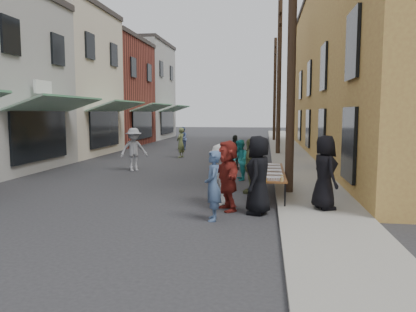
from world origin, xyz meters
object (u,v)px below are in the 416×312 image
(utility_pole_near, at_px, (292,46))
(guest_front_a, at_px, (258,175))
(catering_tray_sausage, at_px, (274,178))
(server, at_px, (325,172))
(guest_front_c, at_px, (240,160))
(serving_table, at_px, (273,172))
(utility_pole_far, at_px, (275,90))
(utility_pole_mid, at_px, (279,79))

(utility_pole_near, height_order, guest_front_a, utility_pole_near)
(catering_tray_sausage, relative_size, server, 0.27)
(server, bearing_deg, utility_pole_near, 0.48)
(utility_pole_near, xyz_separation_m, guest_front_a, (-0.90, -2.51, -3.52))
(guest_front_c, bearing_deg, serving_table, 16.81)
(utility_pole_near, bearing_deg, guest_front_c, 124.16)
(utility_pole_far, xyz_separation_m, catering_tray_sausage, (-0.50, -25.79, -3.71))
(catering_tray_sausage, bearing_deg, utility_pole_mid, 87.92)
(catering_tray_sausage, bearing_deg, guest_front_c, 105.47)
(guest_front_a, xyz_separation_m, guest_front_c, (-0.78, 4.99, -0.22))
(utility_pole_far, bearing_deg, catering_tray_sausage, -91.11)
(utility_pole_near, distance_m, server, 4.15)
(utility_pole_mid, distance_m, utility_pole_far, 12.00)
(utility_pole_far, bearing_deg, utility_pole_near, -90.00)
(serving_table, xyz_separation_m, server, (1.25, -2.03, 0.33))
(utility_pole_near, height_order, guest_front_c, utility_pole_near)
(utility_pole_mid, relative_size, utility_pole_far, 1.00)
(utility_pole_mid, bearing_deg, utility_pole_far, 90.00)
(catering_tray_sausage, relative_size, guest_front_c, 0.33)
(utility_pole_mid, relative_size, server, 4.80)
(serving_table, bearing_deg, catering_tray_sausage, -90.00)
(utility_pole_mid, bearing_deg, guest_front_c, -100.00)
(utility_pole_mid, xyz_separation_m, guest_front_c, (-1.68, -9.52, -3.73))
(guest_front_a, height_order, server, server)
(utility_pole_near, bearing_deg, catering_tray_sausage, -105.63)
(serving_table, distance_m, catering_tray_sausage, 1.65)
(guest_front_a, bearing_deg, utility_pole_mid, -173.93)
(serving_table, bearing_deg, utility_pole_near, 15.31)
(utility_pole_near, xyz_separation_m, utility_pole_far, (0.00, 24.00, 0.00))
(serving_table, relative_size, guest_front_a, 2.03)
(utility_pole_far, height_order, catering_tray_sausage, utility_pole_far)
(catering_tray_sausage, height_order, guest_front_a, guest_front_a)
(utility_pole_near, distance_m, utility_pole_far, 24.00)
(utility_pole_far, relative_size, catering_tray_sausage, 18.00)
(utility_pole_near, relative_size, utility_pole_mid, 1.00)
(utility_pole_mid, distance_m, guest_front_c, 10.37)
(utility_pole_near, bearing_deg, utility_pole_mid, 90.00)
(utility_pole_far, height_order, guest_front_c, utility_pole_far)
(utility_pole_mid, height_order, guest_front_c, utility_pole_mid)
(utility_pole_near, xyz_separation_m, utility_pole_mid, (0.00, 12.00, 0.00))
(guest_front_a, bearing_deg, utility_pole_near, 169.90)
(catering_tray_sausage, height_order, guest_front_c, guest_front_c)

